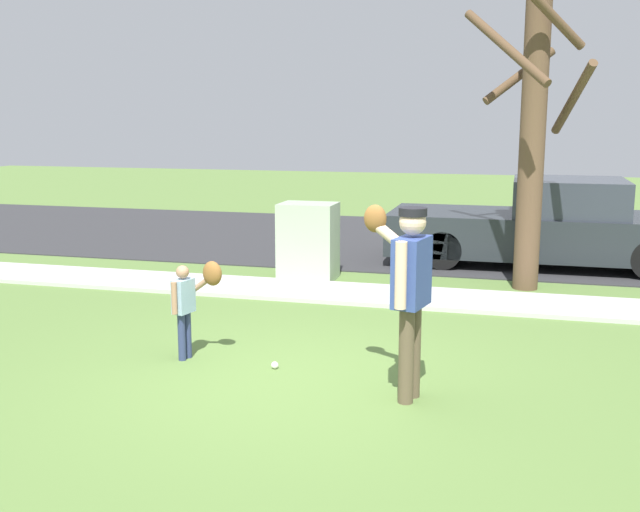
{
  "coord_description": "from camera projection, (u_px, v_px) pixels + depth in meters",
  "views": [
    {
      "loc": [
        2.08,
        -6.62,
        2.52
      ],
      "look_at": [
        -0.04,
        1.28,
        1.0
      ],
      "focal_mm": 42.09,
      "sensor_mm": 36.0,
      "label": 1
    }
  ],
  "objects": [
    {
      "name": "ground_plane",
      "position": [
        363.0,
        298.0,
        10.6
      ],
      "size": [
        48.0,
        48.0,
        0.0
      ],
      "primitive_type": "plane",
      "color": "#567538"
    },
    {
      "name": "sidewalk_strip",
      "position": [
        365.0,
        294.0,
        10.69
      ],
      "size": [
        36.0,
        1.2,
        0.06
      ],
      "primitive_type": "cube",
      "color": "#B2B2AD",
      "rests_on": "ground"
    },
    {
      "name": "road_surface",
      "position": [
        414.0,
        241.0,
        15.44
      ],
      "size": [
        36.0,
        6.8,
        0.02
      ],
      "primitive_type": "cube",
      "color": "#2D2D30",
      "rests_on": "ground"
    },
    {
      "name": "person_adult",
      "position": [
        408.0,
        281.0,
        6.63
      ],
      "size": [
        0.68,
        0.75,
        1.75
      ],
      "rotation": [
        0.0,
        0.0,
        2.93
      ],
      "color": "brown",
      "rests_on": "ground"
    },
    {
      "name": "person_child",
      "position": [
        191.0,
        296.0,
        7.81
      ],
      "size": [
        0.51,
        0.36,
        1.05
      ],
      "rotation": [
        0.0,
        0.0,
        6.07
      ],
      "color": "navy",
      "rests_on": "ground"
    },
    {
      "name": "baseball",
      "position": [
        275.0,
        365.0,
        7.61
      ],
      "size": [
        0.07,
        0.07,
        0.07
      ],
      "primitive_type": "sphere",
      "color": "white",
      "rests_on": "ground"
    },
    {
      "name": "utility_cabinet",
      "position": [
        308.0,
        241.0,
        11.74
      ],
      "size": [
        0.87,
        0.66,
        1.2
      ],
      "primitive_type": "cube",
      "color": "#9EB293",
      "rests_on": "ground"
    },
    {
      "name": "street_tree_near",
      "position": [
        533.0,
        133.0,
        10.76
      ],
      "size": [
        1.84,
        1.88,
        4.27
      ],
      "color": "brown",
      "rests_on": "ground"
    },
    {
      "name": "parked_pickup_dark",
      "position": [
        548.0,
        227.0,
        12.8
      ],
      "size": [
        5.2,
        1.95,
        1.48
      ],
      "rotation": [
        0.0,
        0.0,
        3.14
      ],
      "color": "#23282D",
      "rests_on": "road_surface"
    }
  ]
}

